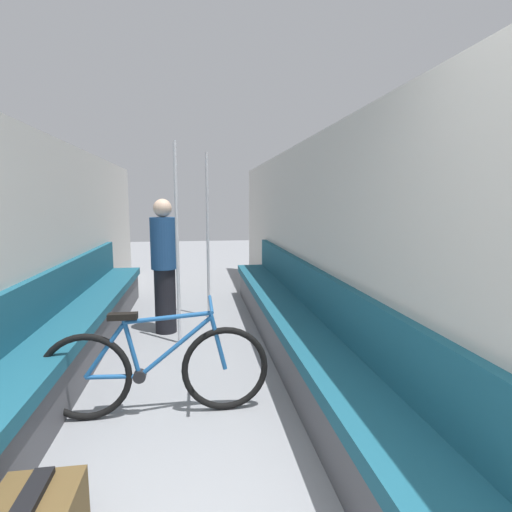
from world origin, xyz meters
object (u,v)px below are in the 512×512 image
bench_seat_row_left (70,336)px  grab_pole_far (177,248)px  bicycle (157,370)px  bench_seat_row_right (293,326)px  passenger_standing (164,265)px  grab_pole_near (208,239)px

bench_seat_row_left → grab_pole_far: bearing=28.6°
bench_seat_row_left → grab_pole_far: size_ratio=2.55×
bench_seat_row_left → bicycle: 1.29m
bench_seat_row_left → grab_pole_far: grab_pole_far is taller
bench_seat_row_right → grab_pole_far: 1.46m
bicycle → grab_pole_far: size_ratio=0.75×
passenger_standing → grab_pole_far: bearing=-175.0°
bench_seat_row_left → grab_pole_far: (0.97, 0.53, 0.74)m
bicycle → grab_pole_far: bearing=77.4°
bench_seat_row_left → bench_seat_row_right: (2.10, 0.00, 0.00)m
grab_pole_far → passenger_standing: (-0.17, 0.41, -0.24)m
bicycle → passenger_standing: (-0.08, 1.89, 0.46)m
bench_seat_row_left → bench_seat_row_right: same height
bench_seat_row_left → bicycle: bearing=-47.7°
bicycle → grab_pole_far: (0.10, 1.48, 0.71)m
bicycle → bench_seat_row_left: bearing=123.6°
bench_seat_row_left → passenger_standing: passenger_standing is taller
bench_seat_row_right → bicycle: bench_seat_row_right is taller
bicycle → grab_pole_near: (0.45, 2.47, 0.71)m
bench_seat_row_left → passenger_standing: size_ratio=3.52×
grab_pole_near → passenger_standing: size_ratio=1.38×
bench_seat_row_right → bicycle: bearing=-142.3°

